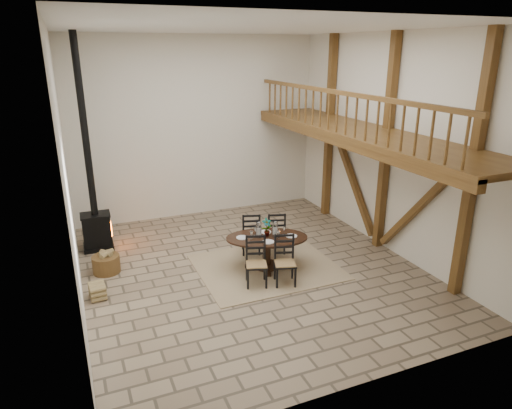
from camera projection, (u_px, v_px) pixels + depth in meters
name	position (u px, v px, depth m)	size (l,w,h in m)	color
ground	(251.00, 269.00, 10.10)	(8.00, 8.00, 0.00)	gray
room_shell	(303.00, 130.00, 9.55)	(7.02, 8.02, 5.01)	silver
rug	(267.00, 267.00, 10.17)	(3.00, 2.50, 0.02)	tan
dining_table	(267.00, 250.00, 10.03)	(2.03, 2.20, 1.15)	black
wood_stove	(94.00, 205.00, 10.77)	(0.71, 0.55, 5.00)	black
log_basket	(106.00, 263.00, 9.90)	(0.58, 0.58, 0.48)	brown
log_stack	(98.00, 291.00, 8.88)	(0.32, 0.43, 0.30)	#988755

